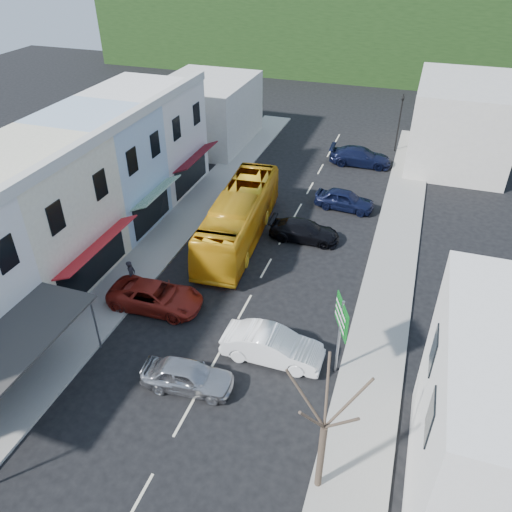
{
  "coord_description": "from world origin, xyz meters",
  "views": [
    {
      "loc": [
        7.56,
        -16.58,
        18.21
      ],
      "look_at": [
        0.0,
        6.0,
        2.2
      ],
      "focal_mm": 35.0,
      "sensor_mm": 36.0,
      "label": 1
    }
  ],
  "objects_px": {
    "traffic_signal": "(399,123)",
    "street_tree": "(324,427)",
    "bus": "(239,219)",
    "car_white": "(272,348)",
    "car_red": "(156,297)",
    "pedestrian_left": "(132,276)",
    "car_silver": "(188,376)",
    "direction_sign": "(339,338)"
  },
  "relations": [
    {
      "from": "car_white",
      "to": "street_tree",
      "type": "height_order",
      "value": "street_tree"
    },
    {
      "from": "street_tree",
      "to": "traffic_signal",
      "type": "distance_m",
      "value": 35.7
    },
    {
      "from": "bus",
      "to": "traffic_signal",
      "type": "bearing_deg",
      "value": 61.67
    },
    {
      "from": "car_silver",
      "to": "car_red",
      "type": "height_order",
      "value": "same"
    },
    {
      "from": "car_silver",
      "to": "bus",
      "type": "bearing_deg",
      "value": 4.26
    },
    {
      "from": "car_silver",
      "to": "car_white",
      "type": "relative_size",
      "value": 1.0
    },
    {
      "from": "car_red",
      "to": "traffic_signal",
      "type": "height_order",
      "value": "traffic_signal"
    },
    {
      "from": "car_red",
      "to": "car_white",
      "type": "bearing_deg",
      "value": -105.98
    },
    {
      "from": "car_white",
      "to": "direction_sign",
      "type": "bearing_deg",
      "value": -86.93
    },
    {
      "from": "car_red",
      "to": "street_tree",
      "type": "distance_m",
      "value": 13.78
    },
    {
      "from": "car_white",
      "to": "street_tree",
      "type": "distance_m",
      "value": 7.55
    },
    {
      "from": "direction_sign",
      "to": "traffic_signal",
      "type": "height_order",
      "value": "traffic_signal"
    },
    {
      "from": "bus",
      "to": "car_red",
      "type": "relative_size",
      "value": 2.52
    },
    {
      "from": "car_red",
      "to": "pedestrian_left",
      "type": "height_order",
      "value": "pedestrian_left"
    },
    {
      "from": "traffic_signal",
      "to": "street_tree",
      "type": "bearing_deg",
      "value": 113.54
    },
    {
      "from": "pedestrian_left",
      "to": "street_tree",
      "type": "distance_m",
      "value": 15.96
    },
    {
      "from": "bus",
      "to": "car_white",
      "type": "xyz_separation_m",
      "value": [
        5.45,
        -10.18,
        -0.85
      ]
    },
    {
      "from": "pedestrian_left",
      "to": "car_silver",
      "type": "bearing_deg",
      "value": -146.08
    },
    {
      "from": "bus",
      "to": "pedestrian_left",
      "type": "bearing_deg",
      "value": -122.96
    },
    {
      "from": "bus",
      "to": "car_silver",
      "type": "xyz_separation_m",
      "value": [
        2.27,
        -13.2,
        -0.85
      ]
    },
    {
      "from": "car_red",
      "to": "direction_sign",
      "type": "height_order",
      "value": "direction_sign"
    },
    {
      "from": "direction_sign",
      "to": "traffic_signal",
      "type": "relative_size",
      "value": 0.8
    },
    {
      "from": "bus",
      "to": "pedestrian_left",
      "type": "xyz_separation_m",
      "value": [
        -4.0,
        -7.4,
        -0.55
      ]
    },
    {
      "from": "car_silver",
      "to": "car_white",
      "type": "bearing_deg",
      "value": -52.05
    },
    {
      "from": "car_white",
      "to": "pedestrian_left",
      "type": "relative_size",
      "value": 2.59
    },
    {
      "from": "bus",
      "to": "street_tree",
      "type": "distance_m",
      "value": 18.64
    },
    {
      "from": "bus",
      "to": "car_silver",
      "type": "bearing_deg",
      "value": -84.82
    },
    {
      "from": "car_white",
      "to": "car_red",
      "type": "height_order",
      "value": "same"
    },
    {
      "from": "car_red",
      "to": "traffic_signal",
      "type": "xyz_separation_m",
      "value": [
        10.53,
        27.95,
        2.0
      ]
    },
    {
      "from": "car_red",
      "to": "direction_sign",
      "type": "distance_m",
      "value": 10.76
    },
    {
      "from": "pedestrian_left",
      "to": "street_tree",
      "type": "relative_size",
      "value": 0.24
    },
    {
      "from": "bus",
      "to": "street_tree",
      "type": "xyz_separation_m",
      "value": [
        9.11,
        -16.14,
        2.01
      ]
    },
    {
      "from": "car_silver",
      "to": "street_tree",
      "type": "distance_m",
      "value": 7.97
    },
    {
      "from": "bus",
      "to": "car_white",
      "type": "distance_m",
      "value": 11.58
    },
    {
      "from": "car_silver",
      "to": "direction_sign",
      "type": "height_order",
      "value": "direction_sign"
    },
    {
      "from": "street_tree",
      "to": "traffic_signal",
      "type": "xyz_separation_m",
      "value": [
        -0.5,
        35.69,
        -0.86
      ]
    },
    {
      "from": "bus",
      "to": "direction_sign",
      "type": "xyz_separation_m",
      "value": [
        8.61,
        -10.02,
        0.62
      ]
    },
    {
      "from": "direction_sign",
      "to": "street_tree",
      "type": "height_order",
      "value": "street_tree"
    },
    {
      "from": "bus",
      "to": "street_tree",
      "type": "bearing_deg",
      "value": -65.13
    },
    {
      "from": "pedestrian_left",
      "to": "direction_sign",
      "type": "relative_size",
      "value": 0.39
    },
    {
      "from": "car_silver",
      "to": "pedestrian_left",
      "type": "xyz_separation_m",
      "value": [
        -6.27,
        5.8,
        0.3
      ]
    },
    {
      "from": "bus",
      "to": "car_silver",
      "type": "height_order",
      "value": "bus"
    }
  ]
}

